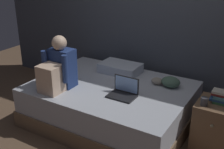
# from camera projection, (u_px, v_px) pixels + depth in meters

# --- Properties ---
(ground_plane) EXTENTS (8.00, 8.00, 0.00)m
(ground_plane) POSITION_uv_depth(u_px,v_px,m) (112.00, 136.00, 3.48)
(ground_plane) COLOR brown
(wall_back) EXTENTS (5.60, 0.10, 2.70)m
(wall_back) POSITION_uv_depth(u_px,v_px,m) (157.00, 10.00, 3.92)
(wall_back) COLOR #424751
(wall_back) RESTS_ON ground_plane
(bed) EXTENTS (2.00, 1.50, 0.52)m
(bed) POSITION_uv_depth(u_px,v_px,m) (111.00, 104.00, 3.72)
(bed) COLOR #7A6047
(bed) RESTS_ON ground_plane
(nightstand) EXTENTS (0.44, 0.46, 0.57)m
(nightstand) POSITION_uv_depth(u_px,v_px,m) (215.00, 126.00, 3.17)
(nightstand) COLOR brown
(nightstand) RESTS_ON ground_plane
(person_sitting) EXTENTS (0.39, 0.44, 0.66)m
(person_sitting) POSITION_uv_depth(u_px,v_px,m) (58.00, 69.00, 3.46)
(person_sitting) COLOR navy
(person_sitting) RESTS_ON bed
(laptop) EXTENTS (0.32, 0.23, 0.22)m
(laptop) POSITION_uv_depth(u_px,v_px,m) (124.00, 91.00, 3.33)
(laptop) COLOR black
(laptop) RESTS_ON bed
(pillow) EXTENTS (0.56, 0.36, 0.13)m
(pillow) POSITION_uv_depth(u_px,v_px,m) (120.00, 68.00, 4.01)
(pillow) COLOR silver
(pillow) RESTS_ON bed
(book_stack) EXTENTS (0.23, 0.15, 0.13)m
(book_stack) POSITION_uv_depth(u_px,v_px,m) (222.00, 97.00, 3.05)
(book_stack) COLOR #387042
(book_stack) RESTS_ON nightstand
(mug) EXTENTS (0.08, 0.08, 0.09)m
(mug) POSITION_uv_depth(u_px,v_px,m) (204.00, 101.00, 3.01)
(mug) COLOR #3D3D42
(mug) RESTS_ON nightstand
(clothes_pile) EXTENTS (0.37, 0.20, 0.13)m
(clothes_pile) POSITION_uv_depth(u_px,v_px,m) (168.00, 82.00, 3.58)
(clothes_pile) COLOR gray
(clothes_pile) RESTS_ON bed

